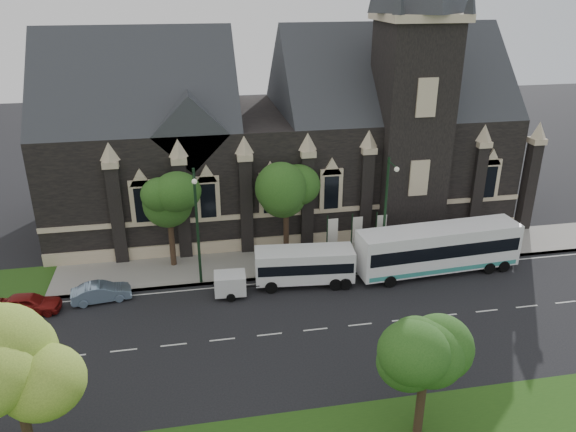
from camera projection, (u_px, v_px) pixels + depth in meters
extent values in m
plane|color=black|center=(270.00, 334.00, 35.34)|extent=(160.00, 160.00, 0.00)
cube|color=gray|center=(251.00, 264.00, 43.91)|extent=(80.00, 5.00, 0.15)
cube|color=black|center=(279.00, 164.00, 51.70)|extent=(40.00, 15.00, 10.00)
cube|color=#292C30|center=(141.00, 116.00, 47.72)|extent=(16.00, 15.00, 15.00)
cube|color=#292C30|center=(385.00, 106.00, 51.43)|extent=(20.00, 15.00, 15.00)
cube|color=#292C30|center=(190.00, 127.00, 44.32)|extent=(6.00, 6.00, 6.00)
cube|color=black|center=(409.00, 133.00, 46.39)|extent=(5.50, 5.50, 18.00)
cube|color=#C1B08B|center=(419.00, 16.00, 42.79)|extent=(6.20, 6.20, 0.60)
cube|color=#C1B08B|center=(295.00, 213.00, 45.58)|extent=(40.00, 0.22, 0.40)
cube|color=#C1B08B|center=(295.00, 241.00, 46.60)|extent=(40.00, 0.25, 1.20)
cube|color=black|center=(271.00, 197.00, 44.49)|extent=(1.20, 0.12, 2.80)
sphere|color=olive|center=(12.00, 366.00, 22.74)|extent=(4.16, 4.16, 4.16)
sphere|color=olive|center=(33.00, 337.00, 23.28)|extent=(3.12, 3.12, 3.12)
cylinder|color=black|center=(420.00, 407.00, 27.16)|extent=(0.44, 0.44, 3.08)
sphere|color=#204F18|center=(426.00, 358.00, 26.01)|extent=(3.20, 3.20, 3.20)
sphere|color=#204F18|center=(434.00, 338.00, 26.42)|extent=(2.40, 2.40, 2.40)
cylinder|color=black|center=(286.00, 234.00, 44.57)|extent=(0.44, 0.44, 3.96)
sphere|color=#204F18|center=(286.00, 192.00, 43.14)|extent=(3.84, 3.84, 3.84)
sphere|color=#204F18|center=(293.00, 179.00, 43.63)|extent=(2.88, 2.88, 2.88)
cylinder|color=black|center=(172.00, 243.00, 43.06)|extent=(0.44, 0.44, 3.96)
sphere|color=#204F18|center=(168.00, 200.00, 41.65)|extent=(3.68, 3.68, 3.68)
sphere|color=#204F18|center=(177.00, 188.00, 42.12)|extent=(2.76, 2.76, 2.76)
cylinder|color=black|center=(385.00, 214.00, 41.87)|extent=(0.20, 0.20, 9.00)
cylinder|color=black|center=(393.00, 164.00, 39.50)|extent=(0.10, 1.60, 0.10)
sphere|color=silver|center=(397.00, 169.00, 38.82)|extent=(0.36, 0.36, 0.36)
cylinder|color=black|center=(198.00, 228.00, 39.51)|extent=(0.20, 0.20, 9.00)
cylinder|color=black|center=(194.00, 176.00, 37.14)|extent=(0.10, 1.60, 0.10)
sphere|color=silver|center=(194.00, 181.00, 36.46)|extent=(0.36, 0.36, 0.36)
cylinder|color=black|center=(327.00, 239.00, 43.71)|extent=(0.10, 0.10, 4.00)
cube|color=white|center=(333.00, 232.00, 43.55)|extent=(0.80, 0.04, 2.20)
cylinder|color=black|center=(351.00, 237.00, 44.05)|extent=(0.10, 0.10, 4.00)
cube|color=white|center=(357.00, 230.00, 43.89)|extent=(0.80, 0.04, 2.20)
cylinder|color=black|center=(376.00, 235.00, 44.39)|extent=(0.10, 0.10, 4.00)
cube|color=white|center=(381.00, 228.00, 44.23)|extent=(0.80, 0.04, 2.20)
cube|color=white|center=(438.00, 247.00, 42.20)|extent=(12.76, 3.45, 3.23)
cube|color=black|center=(439.00, 245.00, 42.11)|extent=(12.26, 3.46, 1.03)
cube|color=teal|center=(436.00, 263.00, 42.71)|extent=(12.26, 3.45, 0.35)
cylinder|color=black|center=(390.00, 282.00, 40.65)|extent=(0.92, 0.34, 0.90)
cylinder|color=black|center=(376.00, 265.00, 43.00)|extent=(0.92, 0.34, 0.90)
cylinder|color=black|center=(489.00, 268.00, 42.52)|extent=(0.92, 0.34, 0.90)
cylinder|color=black|center=(471.00, 253.00, 44.86)|extent=(0.92, 0.34, 0.90)
cylinder|color=black|center=(504.00, 266.00, 42.81)|extent=(0.92, 0.34, 0.90)
cylinder|color=black|center=(485.00, 252.00, 45.15)|extent=(0.92, 0.34, 0.90)
cube|color=white|center=(304.00, 264.00, 40.66)|extent=(7.37, 2.92, 2.32)
cube|color=black|center=(304.00, 263.00, 40.62)|extent=(7.09, 2.93, 0.78)
cylinder|color=black|center=(271.00, 287.00, 39.87)|extent=(0.92, 0.36, 0.90)
cylinder|color=black|center=(269.00, 272.00, 41.94)|extent=(0.92, 0.36, 0.90)
cylinder|color=black|center=(336.00, 284.00, 40.26)|extent=(0.92, 0.36, 0.90)
cylinder|color=black|center=(330.00, 270.00, 42.33)|extent=(0.92, 0.36, 0.90)
cylinder|color=black|center=(345.00, 284.00, 40.32)|extent=(0.92, 0.36, 0.90)
cylinder|color=black|center=(340.00, 269.00, 42.39)|extent=(0.92, 0.36, 0.90)
cube|color=silver|center=(230.00, 283.00, 39.35)|extent=(2.29, 1.77, 1.43)
cylinder|color=black|center=(231.00, 298.00, 38.86)|extent=(0.63, 0.25, 0.62)
cylinder|color=black|center=(230.00, 286.00, 40.37)|extent=(0.63, 0.25, 0.62)
cylinder|color=black|center=(250.00, 287.00, 39.67)|extent=(1.33, 0.15, 0.08)
imported|color=#728BA5|center=(101.00, 292.00, 38.84)|extent=(4.20, 1.94, 1.33)
imported|color=maroon|center=(29.00, 304.00, 37.39)|extent=(4.25, 1.90, 1.42)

